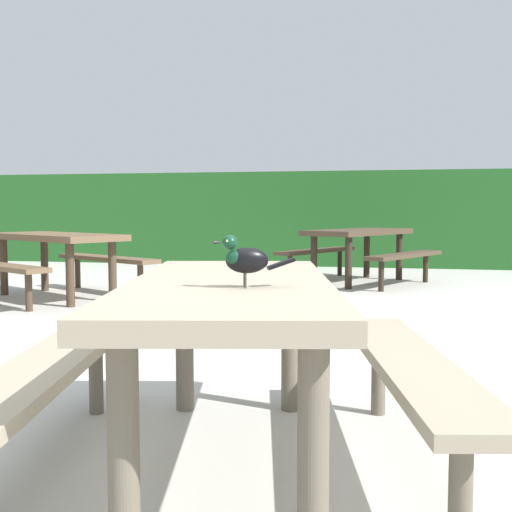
# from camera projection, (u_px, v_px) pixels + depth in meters

# --- Properties ---
(ground_plane) EXTENTS (60.00, 60.00, 0.00)m
(ground_plane) POSITION_uv_depth(u_px,v_px,m) (217.00, 480.00, 2.36)
(ground_plane) COLOR #B7B5AD
(hedge_wall) EXTENTS (28.00, 1.39, 1.70)m
(hedge_wall) POSITION_uv_depth(u_px,v_px,m) (354.00, 219.00, 11.70)
(hedge_wall) COLOR #235B23
(hedge_wall) RESTS_ON ground
(picnic_table_foreground) EXTENTS (1.98, 2.01, 0.74)m
(picnic_table_foreground) POSITION_uv_depth(u_px,v_px,m) (230.00, 327.00, 2.45)
(picnic_table_foreground) COLOR gray
(picnic_table_foreground) RESTS_ON ground
(bird_grackle) EXTENTS (0.27, 0.14, 0.18)m
(bird_grackle) POSITION_uv_depth(u_px,v_px,m) (244.00, 258.00, 2.17)
(bird_grackle) COLOR black
(bird_grackle) RESTS_ON picnic_table_foreground
(picnic_table_mid_left) EXTENTS (2.31, 2.30, 0.74)m
(picnic_table_mid_left) POSITION_uv_depth(u_px,v_px,m) (56.00, 250.00, 7.18)
(picnic_table_mid_left) COLOR brown
(picnic_table_mid_left) RESTS_ON ground
(picnic_table_mid_right) EXTENTS (2.28, 2.29, 0.74)m
(picnic_table_mid_right) POSITION_uv_depth(u_px,v_px,m) (359.00, 243.00, 8.70)
(picnic_table_mid_right) COLOR #473828
(picnic_table_mid_right) RESTS_ON ground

